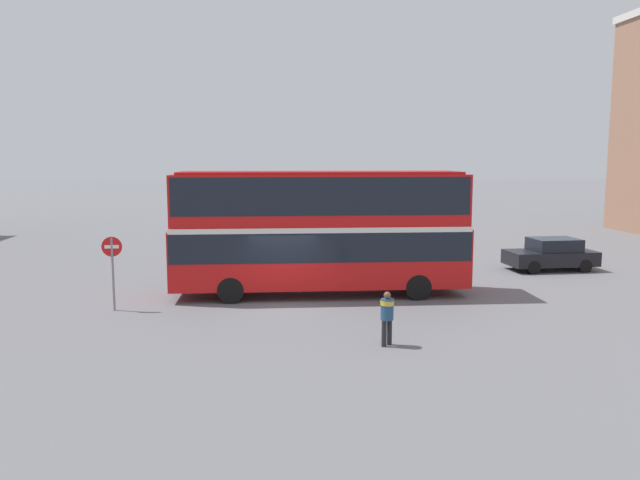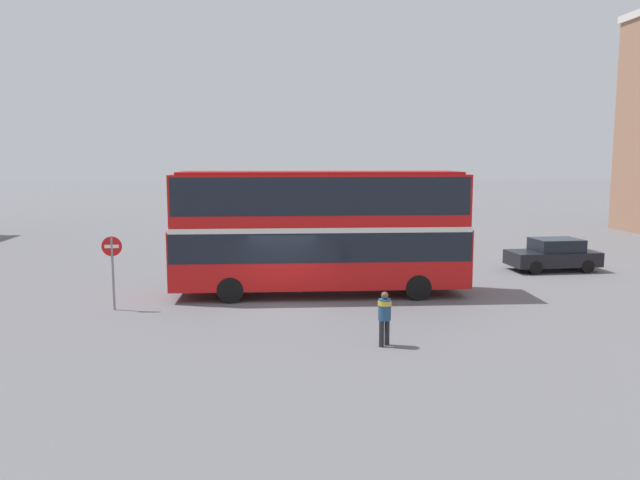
% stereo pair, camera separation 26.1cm
% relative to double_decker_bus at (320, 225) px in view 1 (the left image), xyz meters
% --- Properties ---
extents(ground_plane, '(240.00, 240.00, 0.00)m').
position_rel_double_decker_bus_xyz_m(ground_plane, '(-1.49, -1.76, -2.72)').
color(ground_plane, slate).
extents(double_decker_bus, '(11.31, 2.91, 4.77)m').
position_rel_double_decker_bus_xyz_m(double_decker_bus, '(0.00, 0.00, 0.00)').
color(double_decker_bus, red).
rests_on(double_decker_bus, ground_plane).
extents(pedestrian_foreground, '(0.54, 0.54, 1.57)m').
position_rel_double_decker_bus_xyz_m(pedestrian_foreground, '(1.19, -6.76, -1.76)').
color(pedestrian_foreground, '#232328').
rests_on(pedestrian_foreground, ground_plane).
extents(parked_car_kerb_near, '(4.64, 1.97, 1.54)m').
position_rel_double_decker_bus_xyz_m(parked_car_kerb_near, '(3.10, 10.00, -1.94)').
color(parked_car_kerb_near, maroon).
rests_on(parked_car_kerb_near, ground_plane).
extents(parked_car_kerb_far, '(4.19, 2.06, 1.51)m').
position_rel_double_decker_bus_xyz_m(parked_car_kerb_far, '(11.43, 4.14, -1.97)').
color(parked_car_kerb_far, black).
rests_on(parked_car_kerb_far, ground_plane).
extents(no_entry_sign, '(0.69, 0.08, 2.60)m').
position_rel_double_decker_bus_xyz_m(no_entry_sign, '(-7.41, -1.73, -0.95)').
color(no_entry_sign, gray).
rests_on(no_entry_sign, ground_plane).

